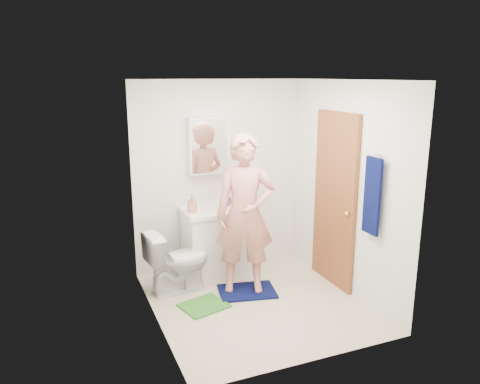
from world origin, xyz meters
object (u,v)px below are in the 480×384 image
medicine_cabinet (208,146)px  toilet (178,261)px  toothbrush_cup (227,202)px  soap_dispenser (192,203)px  towel (372,196)px  man (245,214)px  vanity_cabinet (215,243)px

medicine_cabinet → toilet: bearing=-136.9°
toilet → toothbrush_cup: toothbrush_cup is taller
toilet → soap_dispenser: 0.70m
towel → man: 1.39m
toothbrush_cup → man: size_ratio=0.06×
medicine_cabinet → towel: bearing=-55.4°
vanity_cabinet → toothbrush_cup: bearing=24.7°
vanity_cabinet → toilet: vanity_cabinet is taller
toilet → soap_dispenser: size_ratio=3.47×
vanity_cabinet → medicine_cabinet: 1.22m
vanity_cabinet → towel: 2.08m
vanity_cabinet → toilet: (-0.57, -0.31, -0.03)m
toilet → toothbrush_cup: size_ratio=6.51×
vanity_cabinet → toilet: 0.65m
toothbrush_cup → man: bearing=-94.0°
vanity_cabinet → soap_dispenser: bearing=-174.0°
towel → soap_dispenser: 2.10m
man → toilet: bearing=178.4°
man → toothbrush_cup: bearing=107.1°
medicine_cabinet → soap_dispenser: 0.75m
medicine_cabinet → man: 1.08m
toothbrush_cup → man: (-0.05, -0.70, 0.03)m
medicine_cabinet → toothbrush_cup: medicine_cabinet is taller
toilet → man: (0.71, -0.30, 0.56)m
toilet → soap_dispenser: bearing=-51.7°
toilet → vanity_cabinet: bearing=-69.1°
toilet → man: man is taller
vanity_cabinet → towel: towel is taller
medicine_cabinet → soap_dispenser: size_ratio=3.29×
toothbrush_cup → toilet: bearing=-152.6°
soap_dispenser → medicine_cabinet: bearing=40.5°
towel → toothbrush_cup: towel is taller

